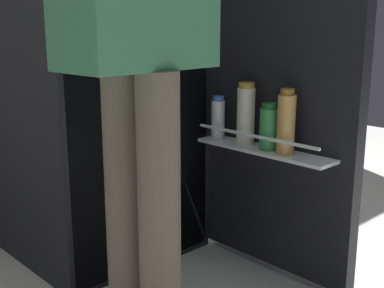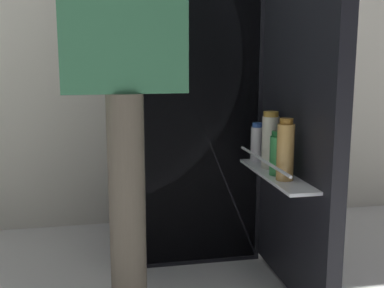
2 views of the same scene
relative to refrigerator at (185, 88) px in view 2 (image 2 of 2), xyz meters
name	(u,v)px [view 2 (image 2 of 2)]	position (x,y,z in m)	size (l,w,h in m)	color
kitchen_wall	(166,1)	(-0.03, 0.43, 0.47)	(4.40, 0.10, 2.57)	silver
refrigerator	(185,88)	(0.00, 0.00, 0.00)	(0.75, 1.33, 1.63)	black
person	(125,42)	(-0.32, -0.63, 0.20)	(0.56, 0.73, 1.68)	#665B4C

